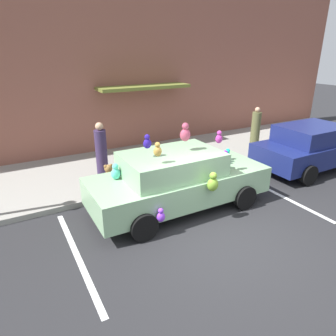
{
  "coord_description": "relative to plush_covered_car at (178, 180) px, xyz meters",
  "views": [
    {
      "loc": [
        -3.84,
        -4.36,
        3.94
      ],
      "look_at": [
        -0.09,
        2.37,
        0.9
      ],
      "focal_mm": 32.57,
      "sensor_mm": 36.0,
      "label": 1
    }
  ],
  "objects": [
    {
      "name": "ground_plane",
      "position": [
        0.15,
        -1.76,
        -0.8
      ],
      "size": [
        60.0,
        60.0,
        0.0
      ],
      "primitive_type": "plane",
      "color": "#262628"
    },
    {
      "name": "sidewalk",
      "position": [
        0.15,
        3.24,
        -0.73
      ],
      "size": [
        24.0,
        4.0,
        0.15
      ],
      "primitive_type": "cube",
      "color": "gray",
      "rests_on": "ground"
    },
    {
      "name": "storefront_building",
      "position": [
        0.16,
        5.38,
        2.39
      ],
      "size": [
        24.0,
        1.25,
        6.4
      ],
      "color": "brown",
      "rests_on": "ground"
    },
    {
      "name": "parking_stripe_front",
      "position": [
        2.94,
        -0.76,
        -0.8
      ],
      "size": [
        0.12,
        3.6,
        0.01
      ],
      "primitive_type": "cube",
      "color": "silver",
      "rests_on": "ground"
    },
    {
      "name": "parking_stripe_rear",
      "position": [
        -2.82,
        -0.76,
        -0.8
      ],
      "size": [
        0.12,
        3.6,
        0.01
      ],
      "primitive_type": "cube",
      "color": "silver",
      "rests_on": "ground"
    },
    {
      "name": "plush_covered_car",
      "position": [
        0.0,
        0.0,
        0.0
      ],
      "size": [
        4.65,
        2.14,
        2.25
      ],
      "color": "#90BD8E",
      "rests_on": "ground"
    },
    {
      "name": "parked_sedan_behind",
      "position": [
        5.49,
        0.18,
        -0.01
      ],
      "size": [
        4.22,
        2.03,
        1.54
      ],
      "color": "navy",
      "rests_on": "ground"
    },
    {
      "name": "teddy_bear_on_sidewalk",
      "position": [
        -1.19,
        1.97,
        -0.36
      ],
      "size": [
        0.33,
        0.28,
        0.63
      ],
      "color": "#9E723D",
      "rests_on": "sidewalk"
    },
    {
      "name": "pedestrian_walking_past",
      "position": [
        -1.11,
        2.81,
        0.13
      ],
      "size": [
        0.36,
        0.36,
        1.7
      ],
      "color": "#36284B",
      "rests_on": "sidewalk"
    },
    {
      "name": "pedestrian_by_lamp",
      "position": [
        5.25,
        2.65,
        0.09
      ],
      "size": [
        0.36,
        0.36,
        1.63
      ],
      "color": "brown",
      "rests_on": "sidewalk"
    }
  ]
}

